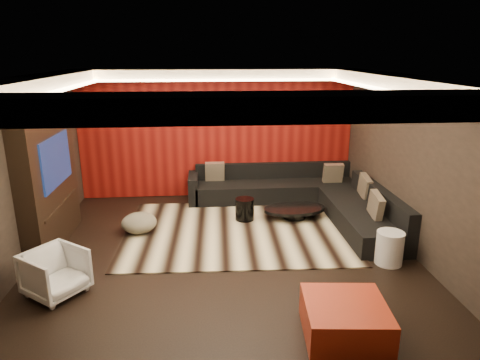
{
  "coord_description": "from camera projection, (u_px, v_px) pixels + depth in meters",
  "views": [
    {
      "loc": [
        -0.29,
        -6.33,
        3.14
      ],
      "look_at": [
        0.3,
        0.6,
        1.05
      ],
      "focal_mm": 32.0,
      "sensor_mm": 36.0,
      "label": 1
    }
  ],
  "objects": [
    {
      "name": "floor",
      "position": [
        225.0,
        253.0,
        6.97
      ],
      "size": [
        6.0,
        6.0,
        0.02
      ],
      "primitive_type": "cube",
      "color": "black",
      "rests_on": "ground"
    },
    {
      "name": "ceiling",
      "position": [
        223.0,
        76.0,
        6.16
      ],
      "size": [
        6.0,
        6.0,
        0.02
      ],
      "primitive_type": "cube",
      "color": "silver",
      "rests_on": "ground"
    },
    {
      "name": "wall_back",
      "position": [
        217.0,
        134.0,
        9.44
      ],
      "size": [
        6.0,
        0.02,
        2.8
      ],
      "primitive_type": "cube",
      "color": "black",
      "rests_on": "ground"
    },
    {
      "name": "wall_left",
      "position": [
        21.0,
        174.0,
        6.32
      ],
      "size": [
        0.02,
        6.0,
        2.8
      ],
      "primitive_type": "cube",
      "color": "black",
      "rests_on": "ground"
    },
    {
      "name": "wall_right",
      "position": [
        412.0,
        166.0,
        6.81
      ],
      "size": [
        0.02,
        6.0,
        2.8
      ],
      "primitive_type": "cube",
      "color": "black",
      "rests_on": "ground"
    },
    {
      "name": "red_feature_wall",
      "position": [
        217.0,
        134.0,
        9.4
      ],
      "size": [
        5.98,
        0.05,
        2.78
      ],
      "primitive_type": "cube",
      "color": "#6B0C0A",
      "rests_on": "ground"
    },
    {
      "name": "soffit_back",
      "position": [
        217.0,
        75.0,
        8.77
      ],
      "size": [
        6.0,
        0.6,
        0.22
      ],
      "primitive_type": "cube",
      "color": "silver",
      "rests_on": "ground"
    },
    {
      "name": "soffit_front",
      "position": [
        238.0,
        107.0,
        3.62
      ],
      "size": [
        6.0,
        0.6,
        0.22
      ],
      "primitive_type": "cube",
      "color": "silver",
      "rests_on": "ground"
    },
    {
      "name": "soffit_left",
      "position": [
        30.0,
        85.0,
        5.97
      ],
      "size": [
        0.6,
        4.8,
        0.22
      ],
      "primitive_type": "cube",
      "color": "silver",
      "rests_on": "ground"
    },
    {
      "name": "soffit_right",
      "position": [
        403.0,
        83.0,
        6.41
      ],
      "size": [
        0.6,
        4.8,
        0.22
      ],
      "primitive_type": "cube",
      "color": "silver",
      "rests_on": "ground"
    },
    {
      "name": "cove_back",
      "position": [
        217.0,
        80.0,
        8.47
      ],
      "size": [
        4.8,
        0.08,
        0.04
      ],
      "primitive_type": "cube",
      "color": "#FFD899",
      "rests_on": "ground"
    },
    {
      "name": "cove_front",
      "position": [
        235.0,
        112.0,
        3.97
      ],
      "size": [
        4.8,
        0.08,
        0.04
      ],
      "primitive_type": "cube",
      "color": "#FFD899",
      "rests_on": "ground"
    },
    {
      "name": "cove_left",
      "position": [
        56.0,
        92.0,
        6.03
      ],
      "size": [
        0.08,
        4.8,
        0.04
      ],
      "primitive_type": "cube",
      "color": "#FFD899",
      "rests_on": "ground"
    },
    {
      "name": "cove_right",
      "position": [
        380.0,
        89.0,
        6.41
      ],
      "size": [
        0.08,
        4.8,
        0.04
      ],
      "primitive_type": "cube",
      "color": "#FFD899",
      "rests_on": "ground"
    },
    {
      "name": "tv_surround",
      "position": [
        48.0,
        182.0,
        6.99
      ],
      "size": [
        0.3,
        2.0,
        2.2
      ],
      "primitive_type": "cube",
      "color": "black",
      "rests_on": "ground"
    },
    {
      "name": "tv_screen",
      "position": [
        56.0,
        161.0,
        6.9
      ],
      "size": [
        0.04,
        1.3,
        0.8
      ],
      "primitive_type": "cube",
      "color": "black",
      "rests_on": "ground"
    },
    {
      "name": "tv_shelf",
      "position": [
        61.0,
        204.0,
        7.12
      ],
      "size": [
        0.04,
        1.6,
        0.04
      ],
      "primitive_type": "cube",
      "color": "black",
      "rests_on": "ground"
    },
    {
      "name": "rug",
      "position": [
        236.0,
        231.0,
        7.8
      ],
      "size": [
        4.1,
        3.13,
        0.02
      ],
      "primitive_type": "cube",
      "rotation": [
        0.0,
        0.0,
        -0.03
      ],
      "color": "beige",
      "rests_on": "floor"
    },
    {
      "name": "coffee_table",
      "position": [
        294.0,
        212.0,
        8.37
      ],
      "size": [
        1.35,
        1.35,
        0.2
      ],
      "primitive_type": "cylinder",
      "rotation": [
        0.0,
        0.0,
        0.11
      ],
      "color": "black",
      "rests_on": "rug"
    },
    {
      "name": "drum_stool",
      "position": [
        245.0,
        209.0,
        8.23
      ],
      "size": [
        0.38,
        0.38,
        0.42
      ],
      "primitive_type": "cylinder",
      "rotation": [
        0.0,
        0.0,
        0.05
      ],
      "color": "black",
      "rests_on": "rug"
    },
    {
      "name": "striped_pouf",
      "position": [
        139.0,
        223.0,
        7.68
      ],
      "size": [
        0.74,
        0.74,
        0.35
      ],
      "primitive_type": "ellipsoid",
      "rotation": [
        0.0,
        0.0,
        0.2
      ],
      "color": "beige",
      "rests_on": "rug"
    },
    {
      "name": "white_side_table",
      "position": [
        389.0,
        248.0,
        6.54
      ],
      "size": [
        0.5,
        0.5,
        0.52
      ],
      "primitive_type": "cylinder",
      "rotation": [
        0.0,
        0.0,
        0.22
      ],
      "color": "silver",
      "rests_on": "floor"
    },
    {
      "name": "orange_ottoman",
      "position": [
        345.0,
        320.0,
        4.88
      ],
      "size": [
        1.0,
        1.0,
        0.41
      ],
      "primitive_type": "cube",
      "rotation": [
        0.0,
        0.0,
        -0.09
      ],
      "color": "maroon",
      "rests_on": "floor"
    },
    {
      "name": "armchair",
      "position": [
        56.0,
        273.0,
        5.69
      ],
      "size": [
        0.97,
        0.96,
        0.64
      ],
      "primitive_type": "imported",
      "rotation": [
        0.0,
        0.0,
        0.92
      ],
      "color": "silver",
      "rests_on": "floor"
    },
    {
      "name": "sectional_sofa",
      "position": [
        304.0,
        197.0,
        8.81
      ],
      "size": [
        3.65,
        3.5,
        0.75
      ],
      "color": "black",
      "rests_on": "floor"
    },
    {
      "name": "throw_pillows",
      "position": [
        318.0,
        183.0,
        8.57
      ],
      "size": [
        3.16,
        2.77,
        0.5
      ],
      "color": "tan",
      "rests_on": "sectional_sofa"
    }
  ]
}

